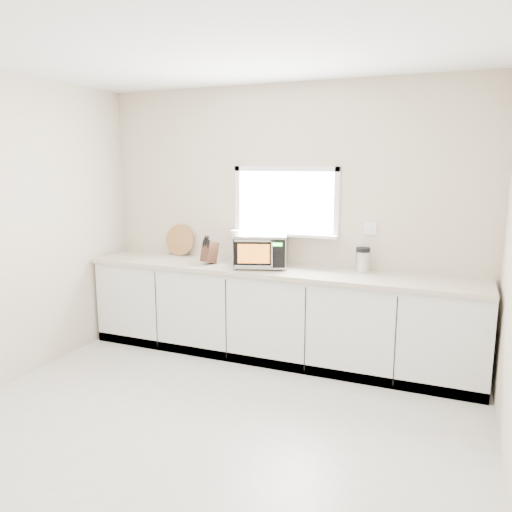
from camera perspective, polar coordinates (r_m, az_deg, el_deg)
The scene contains 8 objects.
ground at distance 3.77m, azimuth -7.46°, elevation -20.40°, with size 4.00×4.00×0.00m, color beige.
back_wall at distance 5.08m, azimuth 3.47°, elevation 4.15°, with size 4.00×0.17×2.70m.
cabinets at distance 5.00m, azimuth 2.22°, elevation -6.77°, with size 3.92×0.60×0.88m, color silver.
countertop at distance 4.88m, azimuth 2.22°, elevation -1.64°, with size 3.92×0.64×0.04m, color beige.
microwave at distance 4.90m, azimuth 0.48°, elevation 0.72°, with size 0.61×0.54×0.33m.
knife_block at distance 5.08m, azimuth -5.33°, elevation 0.52°, with size 0.13×0.22×0.30m.
cutting_board at distance 5.59m, azimuth -8.70°, elevation 1.82°, with size 0.34×0.34×0.02m, color #AA7342.
coffee_grinder at distance 4.80m, azimuth 12.10°, elevation -0.40°, with size 0.17×0.17×0.24m.
Camera 1 is at (1.65, -2.78, 1.94)m, focal length 35.00 mm.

